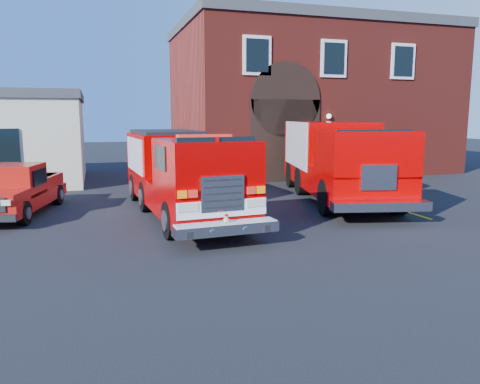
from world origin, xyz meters
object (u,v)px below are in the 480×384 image
object	(u,v)px
fire_engine	(181,172)
pickup_truck	(16,191)
secondary_truck	(337,157)
fire_station	(307,99)

from	to	relation	value
fire_engine	pickup_truck	xyz separation A→B (m)	(-5.15, 1.65, -0.61)
secondary_truck	fire_station	bearing A→B (deg)	71.18
fire_station	secondary_truck	world-z (taller)	fire_station
fire_station	secondary_truck	distance (m)	11.04
secondary_truck	pickup_truck	bearing A→B (deg)	177.81
pickup_truck	secondary_truck	bearing A→B (deg)	-2.19
fire_station	secondary_truck	bearing A→B (deg)	-108.82
fire_engine	pickup_truck	size ratio (longest dim) A/B	1.66
fire_station	fire_engine	world-z (taller)	fire_station
fire_engine	secondary_truck	size ratio (longest dim) A/B	0.94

